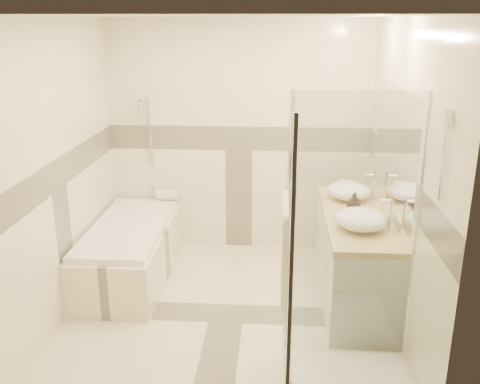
# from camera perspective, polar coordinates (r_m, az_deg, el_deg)

# --- Properties ---
(room) EXTENTS (2.82, 3.02, 2.52)m
(room) POSITION_cam_1_polar(r_m,az_deg,el_deg) (4.34, -0.81, 1.66)
(room) COLOR beige
(room) RESTS_ON ground
(bathtub) EXTENTS (0.75, 1.70, 0.56)m
(bathtub) POSITION_cam_1_polar(r_m,az_deg,el_deg) (5.45, -11.65, -5.89)
(bathtub) COLOR beige
(bathtub) RESTS_ON ground
(vanity) EXTENTS (0.58, 1.62, 0.85)m
(vanity) POSITION_cam_1_polar(r_m,az_deg,el_deg) (4.94, 12.07, -6.97)
(vanity) COLOR silver
(vanity) RESTS_ON ground
(shower_enclosure) EXTENTS (0.96, 0.93, 2.04)m
(shower_enclosure) POSITION_cam_1_polar(r_m,az_deg,el_deg) (3.76, 10.21, -14.00)
(shower_enclosure) COLOR beige
(shower_enclosure) RESTS_ON ground
(vessel_sink_near) EXTENTS (0.41, 0.41, 0.16)m
(vessel_sink_near) POSITION_cam_1_polar(r_m,az_deg,el_deg) (5.15, 11.59, 0.14)
(vessel_sink_near) COLOR white
(vessel_sink_near) RESTS_ON vanity
(vessel_sink_far) EXTENTS (0.42, 0.42, 0.17)m
(vessel_sink_far) POSITION_cam_1_polar(r_m,az_deg,el_deg) (4.44, 12.81, -2.85)
(vessel_sink_far) COLOR white
(vessel_sink_far) RESTS_ON vanity
(faucet_near) EXTENTS (0.11, 0.03, 0.26)m
(faucet_near) POSITION_cam_1_polar(r_m,az_deg,el_deg) (5.17, 14.01, 0.79)
(faucet_near) COLOR silver
(faucet_near) RESTS_ON vanity
(faucet_far) EXTENTS (0.11, 0.03, 0.27)m
(faucet_far) POSITION_cam_1_polar(r_m,az_deg,el_deg) (4.45, 15.62, -2.04)
(faucet_far) COLOR silver
(faucet_far) RESTS_ON vanity
(amenity_bottle_a) EXTENTS (0.10, 0.10, 0.19)m
(amenity_bottle_a) POSITION_cam_1_polar(r_m,az_deg,el_deg) (4.77, 12.20, -1.23)
(amenity_bottle_a) COLOR black
(amenity_bottle_a) RESTS_ON vanity
(amenity_bottle_b) EXTENTS (0.16, 0.16, 0.16)m
(amenity_bottle_b) POSITION_cam_1_polar(r_m,az_deg,el_deg) (4.85, 12.06, -1.04)
(amenity_bottle_b) COLOR black
(amenity_bottle_b) RESTS_ON vanity
(folded_towels) EXTENTS (0.19, 0.27, 0.08)m
(folded_towels) POSITION_cam_1_polar(r_m,az_deg,el_deg) (5.40, 11.24, 0.52)
(folded_towels) COLOR white
(folded_towels) RESTS_ON vanity
(rolled_towel) EXTENTS (0.25, 0.11, 0.11)m
(rolled_towel) POSITION_cam_1_polar(r_m,az_deg,el_deg) (5.98, -7.75, -0.32)
(rolled_towel) COLOR white
(rolled_towel) RESTS_ON bathtub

